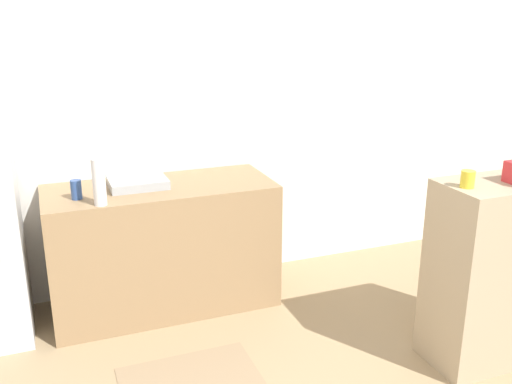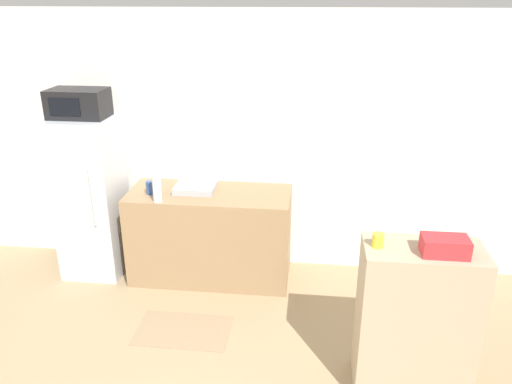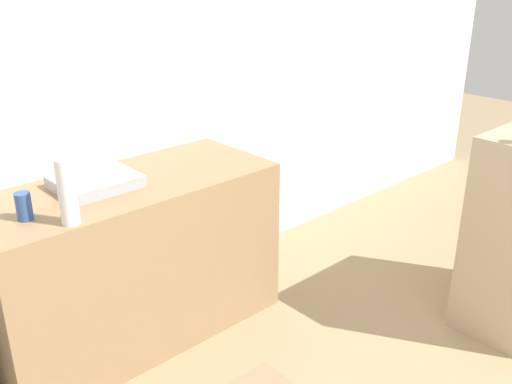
# 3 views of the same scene
# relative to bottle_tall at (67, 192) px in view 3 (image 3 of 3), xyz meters

# --- Properties ---
(wall_back) EXTENTS (8.00, 0.06, 2.60)m
(wall_back) POSITION_rel_bottle_tall_xyz_m (0.52, 0.65, 0.23)
(wall_back) COLOR white
(wall_back) RESTS_ON ground_plane
(counter) EXTENTS (1.58, 0.66, 0.92)m
(counter) POSITION_rel_bottle_tall_xyz_m (0.43, 0.27, -0.61)
(counter) COLOR #937551
(counter) RESTS_ON ground_plane
(sink_basin) EXTENTS (0.39, 0.34, 0.06)m
(sink_basin) POSITION_rel_bottle_tall_xyz_m (0.29, 0.32, -0.12)
(sink_basin) COLOR #9EA3A8
(sink_basin) RESTS_ON counter
(bottle_tall) EXTENTS (0.08, 0.08, 0.30)m
(bottle_tall) POSITION_rel_bottle_tall_xyz_m (0.00, 0.00, 0.00)
(bottle_tall) COLOR silver
(bottle_tall) RESTS_ON counter
(bottle_short) EXTENTS (0.07, 0.07, 0.13)m
(bottle_short) POSITION_rel_bottle_tall_xyz_m (-0.13, 0.18, -0.09)
(bottle_short) COLOR #2D4C8C
(bottle_short) RESTS_ON counter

